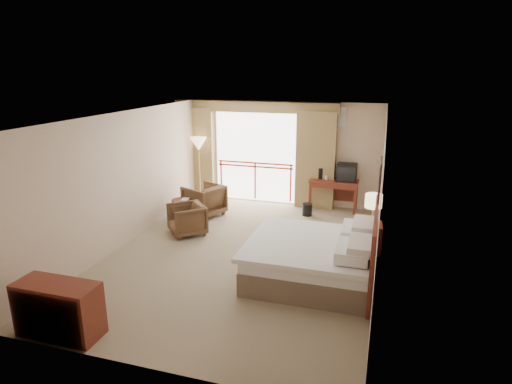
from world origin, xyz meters
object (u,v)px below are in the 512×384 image
(tv, at_px, (347,172))
(armchair_near, at_px, (188,234))
(table_lamp, at_px, (373,202))
(wastebasket, at_px, (307,210))
(floor_lamp, at_px, (199,146))
(bed, at_px, (314,258))
(nightstand, at_px, (371,238))
(dresser, at_px, (58,309))
(side_table, at_px, (182,206))
(armchair_far, at_px, (205,215))
(desk, at_px, (334,186))

(tv, distance_m, armchair_near, 4.22)
(table_lamp, xyz_separation_m, wastebasket, (-1.58, 1.72, -0.87))
(armchair_near, bearing_deg, floor_lamp, 155.06)
(bed, height_order, table_lamp, table_lamp)
(nightstand, height_order, tv, tv)
(nightstand, distance_m, floor_lamp, 5.27)
(armchair_near, xyz_separation_m, dresser, (-0.05, -3.87, 0.38))
(table_lamp, height_order, tv, tv)
(armchair_near, distance_m, side_table, 0.98)
(bed, xyz_separation_m, nightstand, (0.88, 1.44, -0.09))
(nightstand, bearing_deg, floor_lamp, 150.82)
(armchair_far, bearing_deg, side_table, -11.27)
(tv, bearing_deg, armchair_far, -145.54)
(tv, bearing_deg, table_lamp, -60.46)
(bed, relative_size, dresser, 1.85)
(bed, height_order, armchair_far, bed)
(armchair_near, relative_size, side_table, 1.45)
(armchair_far, distance_m, dresser, 5.15)
(armchair_far, relative_size, armchair_near, 1.14)
(desk, bearing_deg, armchair_near, -136.89)
(wastebasket, xyz_separation_m, armchair_far, (-2.45, -0.70, -0.15))
(table_lamp, bearing_deg, tv, 107.08)
(tv, distance_m, side_table, 4.15)
(tv, bearing_deg, desk, -178.89)
(bed, bearing_deg, desk, 92.05)
(armchair_near, bearing_deg, nightstand, 50.66)
(armchair_far, xyz_separation_m, floor_lamp, (-0.60, 1.12, 1.50))
(nightstand, relative_size, side_table, 1.14)
(side_table, bearing_deg, tv, 26.68)
(tv, xyz_separation_m, armchair_near, (-3.16, -2.61, -1.01))
(desk, height_order, armchair_far, desk)
(nightstand, xyz_separation_m, desk, (-1.02, 2.47, 0.33))
(table_lamp, relative_size, dresser, 0.50)
(wastebasket, relative_size, floor_lamp, 0.17)
(armchair_far, bearing_deg, tv, 136.14)
(desk, xyz_separation_m, armchair_far, (-3.00, -1.39, -0.62))
(nightstand, distance_m, wastebasket, 2.38)
(armchair_far, xyz_separation_m, armchair_near, (0.14, -1.27, 0.00))
(armchair_near, relative_size, floor_lamp, 0.43)
(dresser, bearing_deg, side_table, 99.40)
(wastebasket, bearing_deg, tv, 36.58)
(bed, bearing_deg, floor_lamp, 135.86)
(nightstand, relative_size, armchair_near, 0.78)
(side_table, bearing_deg, wastebasket, 23.24)
(tv, height_order, floor_lamp, floor_lamp)
(bed, bearing_deg, tv, 87.62)
(armchair_far, bearing_deg, bed, 75.47)
(armchair_near, bearing_deg, side_table, 171.01)
(desk, distance_m, dresser, 7.16)
(wastebasket, relative_size, armchair_far, 0.36)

